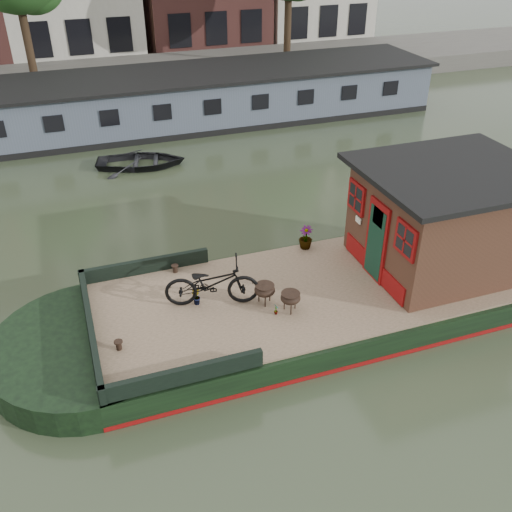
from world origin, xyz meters
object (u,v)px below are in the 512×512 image
object	(u,v)px
bicycle	(212,283)
brazier_rear	(265,294)
brazier_front	(290,302)
cabin	(446,218)
dinghy	(141,158)

from	to	relation	value
bicycle	brazier_rear	bearing A→B (deg)	-94.43
brazier_front	brazier_rear	world-z (taller)	brazier_rear
cabin	dinghy	size ratio (longest dim) A/B	1.28
cabin	bicycle	distance (m)	5.58
dinghy	cabin	bearing A→B (deg)	-137.41
bicycle	dinghy	world-z (taller)	bicycle
brazier_rear	dinghy	distance (m)	10.08
cabin	brazier_front	xyz separation A→B (m)	(-4.06, -0.58, -1.00)
brazier_front	cabin	bearing A→B (deg)	8.09
brazier_rear	dinghy	bearing A→B (deg)	95.72
bicycle	brazier_front	bearing A→B (deg)	-103.88
bicycle	brazier_rear	distance (m)	1.16
brazier_front	brazier_rear	xyz separation A→B (m)	(-0.41, 0.44, 0.01)
brazier_front	brazier_rear	bearing A→B (deg)	133.55
cabin	dinghy	distance (m)	11.39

